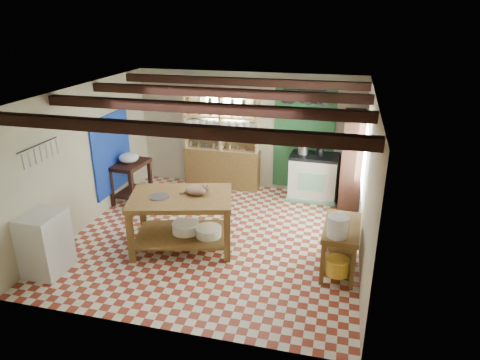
% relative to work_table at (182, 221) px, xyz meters
% --- Properties ---
extents(floor, '(5.00, 5.00, 0.02)m').
position_rel_work_table_xyz_m(floor, '(0.45, 0.47, -0.48)').
color(floor, '#983521').
rests_on(floor, ground).
extents(ceiling, '(5.00, 5.00, 0.02)m').
position_rel_work_table_xyz_m(ceiling, '(0.45, 0.47, 2.13)').
color(ceiling, '#4F5055').
rests_on(ceiling, wall_back).
extents(wall_back, '(5.00, 0.04, 2.60)m').
position_rel_work_table_xyz_m(wall_back, '(0.45, 2.97, 0.83)').
color(wall_back, beige).
rests_on(wall_back, floor).
extents(wall_front, '(5.00, 0.04, 2.60)m').
position_rel_work_table_xyz_m(wall_front, '(0.45, -2.03, 0.83)').
color(wall_front, beige).
rests_on(wall_front, floor).
extents(wall_left, '(0.04, 5.00, 2.60)m').
position_rel_work_table_xyz_m(wall_left, '(-2.05, 0.47, 0.83)').
color(wall_left, beige).
rests_on(wall_left, floor).
extents(wall_right, '(0.04, 5.00, 2.60)m').
position_rel_work_table_xyz_m(wall_right, '(2.95, 0.47, 0.83)').
color(wall_right, beige).
rests_on(wall_right, floor).
extents(ceiling_beams, '(5.00, 3.80, 0.15)m').
position_rel_work_table_xyz_m(ceiling_beams, '(0.45, 0.47, 2.01)').
color(ceiling_beams, black).
rests_on(ceiling_beams, ceiling).
extents(blue_wall_patch, '(0.04, 1.40, 1.60)m').
position_rel_work_table_xyz_m(blue_wall_patch, '(-2.02, 1.37, 0.63)').
color(blue_wall_patch, '#1635A8').
rests_on(blue_wall_patch, wall_left).
extents(green_wall_patch, '(1.30, 0.04, 2.30)m').
position_rel_work_table_xyz_m(green_wall_patch, '(1.70, 2.94, 0.78)').
color(green_wall_patch, '#22552A').
rests_on(green_wall_patch, wall_back).
extents(window_back, '(0.90, 0.02, 0.80)m').
position_rel_work_table_xyz_m(window_back, '(-0.05, 2.95, 1.23)').
color(window_back, silver).
rests_on(window_back, wall_back).
extents(window_right, '(0.02, 1.30, 1.20)m').
position_rel_work_table_xyz_m(window_right, '(2.93, 1.47, 0.93)').
color(window_right, silver).
rests_on(window_right, wall_right).
extents(utensil_rail, '(0.06, 0.90, 0.28)m').
position_rel_work_table_xyz_m(utensil_rail, '(-1.99, -0.73, 1.31)').
color(utensil_rail, black).
rests_on(utensil_rail, wall_left).
extents(pot_rack, '(0.86, 0.12, 0.36)m').
position_rel_work_table_xyz_m(pot_rack, '(1.70, 2.52, 1.71)').
color(pot_rack, black).
rests_on(pot_rack, ceiling).
extents(shelving_unit, '(1.70, 0.34, 2.20)m').
position_rel_work_table_xyz_m(shelving_unit, '(-0.10, 2.78, 0.63)').
color(shelving_unit, tan).
rests_on(shelving_unit, floor).
extents(tall_rack, '(0.40, 0.86, 2.00)m').
position_rel_work_table_xyz_m(tall_rack, '(2.73, 2.27, 0.53)').
color(tall_rack, black).
rests_on(tall_rack, floor).
extents(work_table, '(1.91, 1.51, 0.95)m').
position_rel_work_table_xyz_m(work_table, '(0.00, 0.00, 0.00)').
color(work_table, brown).
rests_on(work_table, floor).
extents(stove, '(1.02, 0.71, 0.98)m').
position_rel_work_table_xyz_m(stove, '(1.98, 2.62, 0.02)').
color(stove, white).
rests_on(stove, floor).
extents(prep_table, '(0.65, 0.90, 0.86)m').
position_rel_work_table_xyz_m(prep_table, '(-1.75, 1.54, -0.04)').
color(prep_table, black).
rests_on(prep_table, floor).
extents(white_cabinet, '(0.55, 0.66, 0.98)m').
position_rel_work_table_xyz_m(white_cabinet, '(-1.77, -1.21, 0.02)').
color(white_cabinet, silver).
rests_on(white_cabinet, floor).
extents(right_counter, '(0.58, 1.10, 0.77)m').
position_rel_work_table_xyz_m(right_counter, '(2.63, -0.07, -0.09)').
color(right_counter, brown).
rests_on(right_counter, floor).
extents(cat, '(0.46, 0.41, 0.17)m').
position_rel_work_table_xyz_m(cat, '(0.23, 0.11, 0.56)').
color(cat, '#9C765B').
rests_on(cat, work_table).
extents(steel_tray, '(0.40, 0.40, 0.02)m').
position_rel_work_table_xyz_m(steel_tray, '(-0.33, -0.14, 0.48)').
color(steel_tray, '#95969C').
rests_on(steel_tray, work_table).
extents(basin_large, '(0.58, 0.58, 0.16)m').
position_rel_work_table_xyz_m(basin_large, '(0.04, 0.06, -0.14)').
color(basin_large, silver).
rests_on(basin_large, work_table).
extents(basin_small, '(0.54, 0.54, 0.15)m').
position_rel_work_table_xyz_m(basin_small, '(0.46, 0.02, -0.15)').
color(basin_small, silver).
rests_on(basin_small, work_table).
extents(kettle_left, '(0.22, 0.22, 0.24)m').
position_rel_work_table_xyz_m(kettle_left, '(1.73, 2.63, 0.63)').
color(kettle_left, '#95969C').
rests_on(kettle_left, stove).
extents(kettle_right, '(0.18, 0.18, 0.21)m').
position_rel_work_table_xyz_m(kettle_right, '(2.08, 2.61, 0.61)').
color(kettle_right, black).
rests_on(kettle_right, stove).
extents(enamel_bowl, '(0.44, 0.44, 0.20)m').
position_rel_work_table_xyz_m(enamel_bowl, '(-1.75, 1.54, 0.49)').
color(enamel_bowl, silver).
rests_on(enamel_bowl, prep_table).
extents(white_bucket, '(0.32, 0.32, 0.31)m').
position_rel_work_table_xyz_m(white_bucket, '(2.57, -0.42, 0.45)').
color(white_bucket, silver).
rests_on(white_bucket, right_counter).
extents(wicker_basket, '(0.39, 0.32, 0.27)m').
position_rel_work_table_xyz_m(wicker_basket, '(2.65, 0.23, -0.14)').
color(wicker_basket, '#A48042').
rests_on(wicker_basket, right_counter).
extents(yellow_tub, '(0.35, 0.35, 0.24)m').
position_rel_work_table_xyz_m(yellow_tub, '(2.61, -0.52, -0.15)').
color(yellow_tub, gold).
rests_on(yellow_tub, right_counter).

